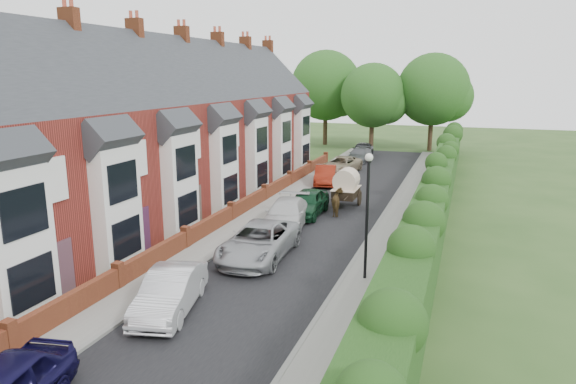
% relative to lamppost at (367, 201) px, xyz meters
% --- Properties ---
extents(ground, '(140.00, 140.00, 0.00)m').
position_rel_lamppost_xyz_m(ground, '(-3.40, -4.00, -3.30)').
color(ground, '#2D4C1E').
rests_on(ground, ground).
extents(road, '(6.00, 58.00, 0.02)m').
position_rel_lamppost_xyz_m(road, '(-3.90, 7.00, -3.29)').
color(road, black).
rests_on(road, ground).
extents(pavement_hedge_side, '(2.20, 58.00, 0.12)m').
position_rel_lamppost_xyz_m(pavement_hedge_side, '(0.20, 7.00, -3.24)').
color(pavement_hedge_side, gray).
rests_on(pavement_hedge_side, ground).
extents(pavement_house_side, '(1.70, 58.00, 0.12)m').
position_rel_lamppost_xyz_m(pavement_house_side, '(-7.75, 7.00, -3.24)').
color(pavement_house_side, gray).
rests_on(pavement_house_side, ground).
extents(kerb_hedge_side, '(0.18, 58.00, 0.13)m').
position_rel_lamppost_xyz_m(kerb_hedge_side, '(-0.85, 7.00, -3.23)').
color(kerb_hedge_side, gray).
rests_on(kerb_hedge_side, ground).
extents(kerb_house_side, '(0.18, 58.00, 0.13)m').
position_rel_lamppost_xyz_m(kerb_house_side, '(-6.95, 7.00, -3.23)').
color(kerb_house_side, gray).
rests_on(kerb_house_side, ground).
extents(hedge, '(2.10, 58.00, 2.85)m').
position_rel_lamppost_xyz_m(hedge, '(2.00, 7.00, -1.70)').
color(hedge, '#183B12').
rests_on(hedge, ground).
extents(terrace_row, '(9.05, 40.50, 11.50)m').
position_rel_lamppost_xyz_m(terrace_row, '(-14.27, 5.98, 1.18)').
color(terrace_row, maroon).
rests_on(terrace_row, ground).
extents(garden_wall_row, '(0.35, 40.35, 1.10)m').
position_rel_lamppost_xyz_m(garden_wall_row, '(-8.75, 6.00, -2.84)').
color(garden_wall_row, brown).
rests_on(garden_wall_row, ground).
extents(lamppost, '(0.32, 0.32, 5.16)m').
position_rel_lamppost_xyz_m(lamppost, '(0.00, 0.00, 0.00)').
color(lamppost, black).
rests_on(lamppost, ground).
extents(tree_far_left, '(7.14, 6.80, 9.29)m').
position_rel_lamppost_xyz_m(tree_far_left, '(-6.05, 36.08, 2.41)').
color(tree_far_left, '#332316').
rests_on(tree_far_left, ground).
extents(tree_far_right, '(7.98, 7.60, 10.31)m').
position_rel_lamppost_xyz_m(tree_far_right, '(-0.01, 38.08, 3.02)').
color(tree_far_right, '#332316').
rests_on(tree_far_right, ground).
extents(tree_far_back, '(8.40, 8.00, 10.82)m').
position_rel_lamppost_xyz_m(tree_far_back, '(-11.99, 39.08, 3.32)').
color(tree_far_back, '#332316').
rests_on(tree_far_back, ground).
extents(car_silver_a, '(2.55, 4.69, 1.47)m').
position_rel_lamppost_xyz_m(car_silver_a, '(-5.86, -4.95, -2.56)').
color(car_silver_a, silver).
rests_on(car_silver_a, ground).
extents(car_silver_b, '(2.80, 5.67, 1.55)m').
position_rel_lamppost_xyz_m(car_silver_b, '(-5.00, 1.00, -2.52)').
color(car_silver_b, '#989A9F').
rests_on(car_silver_b, ground).
extents(car_white, '(2.78, 5.36, 1.48)m').
position_rel_lamppost_xyz_m(car_white, '(-5.42, 5.86, -2.56)').
color(car_white, silver).
rests_on(car_white, ground).
extents(car_green, '(1.85, 4.50, 1.53)m').
position_rel_lamppost_xyz_m(car_green, '(-5.08, 8.60, -2.53)').
color(car_green, '#10371F').
rests_on(car_green, ground).
extents(car_red, '(2.37, 4.53, 1.42)m').
position_rel_lamppost_xyz_m(car_red, '(-6.40, 17.34, -2.59)').
color(car_red, maroon).
rests_on(car_red, ground).
extents(car_beige, '(3.05, 5.23, 1.37)m').
position_rel_lamppost_xyz_m(car_beige, '(-6.40, 22.20, -2.61)').
color(car_beige, tan).
rests_on(car_beige, ground).
extents(car_grey, '(1.97, 4.52, 1.29)m').
position_rel_lamppost_xyz_m(car_grey, '(-6.06, 28.28, -2.65)').
color(car_grey, '#54585B').
rests_on(car_grey, ground).
extents(car_black, '(1.78, 4.31, 1.46)m').
position_rel_lamppost_xyz_m(car_black, '(-6.40, 31.15, -2.57)').
color(car_black, black).
rests_on(car_black, ground).
extents(horse, '(1.32, 1.97, 1.52)m').
position_rel_lamppost_xyz_m(horse, '(-3.38, 9.19, -2.53)').
color(horse, '#4C381C').
rests_on(horse, ground).
extents(horse_cart, '(1.53, 3.38, 2.44)m').
position_rel_lamppost_xyz_m(horse_cart, '(-3.38, 11.15, -1.90)').
color(horse_cart, black).
rests_on(horse_cart, ground).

